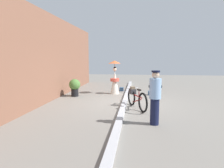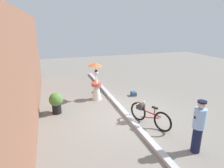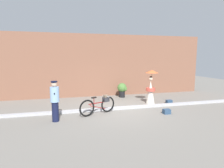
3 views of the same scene
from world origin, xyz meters
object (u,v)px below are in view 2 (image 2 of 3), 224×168
Objects in this scene: potted_plant_by_door at (56,101)px; backpack_spare at (134,94)px; bicycle_near_officer at (148,114)px; backpack_on_pavement at (98,90)px; person_officer at (199,126)px; person_with_parasol at (96,82)px.

potted_plant_by_door is 3.99m from backpack_spare.
bicycle_near_officer is 3.74m from potted_plant_by_door.
backpack_on_pavement is (1.94, -2.25, -0.41)m from potted_plant_by_door.
potted_plant_by_door is 3.00m from backpack_on_pavement.
person_officer is 5.11× the size of backpack_spare.
bicycle_near_officer is 1.07× the size of person_officer.
bicycle_near_officer is 5.68× the size of backpack_on_pavement.
person_officer is at bearing -136.66° from potted_plant_by_door.
person_with_parasol is 2.21m from potted_plant_by_door.
potted_plant_by_door is at bearing 43.34° from person_officer.
potted_plant_by_door is at bearing 56.68° from bicycle_near_officer.
person_with_parasol is at bearing 162.05° from backpack_on_pavement.
bicycle_near_officer is 1.97m from person_officer.
person_officer is 5.37m from potted_plant_by_door.
potted_plant_by_door is at bearing 117.03° from person_with_parasol.
potted_plant_by_door reaches higher than backpack_on_pavement.
person_officer is 5.19m from person_with_parasol.
potted_plant_by_door is (2.05, 3.12, 0.10)m from bicycle_near_officer.
person_officer is at bearing 177.58° from backpack_spare.
bicycle_near_officer is at bearing -158.75° from person_with_parasol.
person_officer is at bearing -160.43° from person_with_parasol.
backpack_spare is (4.74, -0.20, -0.74)m from person_officer.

